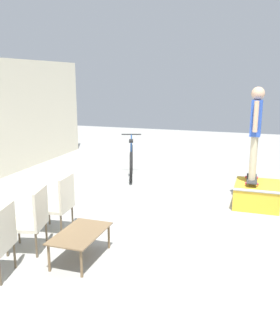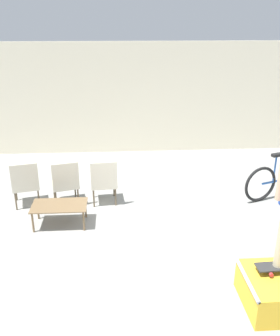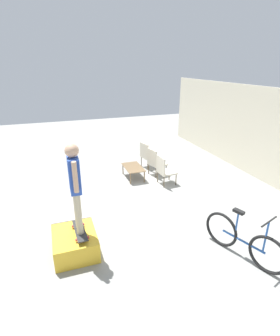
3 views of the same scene
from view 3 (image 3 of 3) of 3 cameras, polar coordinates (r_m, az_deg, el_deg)
name	(u,v)px [view 3 (image 3 of 3)]	position (r m, az deg, el deg)	size (l,w,h in m)	color
ground_plane	(118,203)	(7.51, -4.75, -7.52)	(24.00, 24.00, 0.00)	gray
house_wall_back	(267,136)	(9.35, 25.84, 6.23)	(12.00, 0.06, 3.00)	beige
skate_ramp_box	(75,243)	(5.79, -13.97, -15.50)	(1.06, 0.87, 0.47)	gold
skateboard_on_ramp	(80,230)	(5.58, -12.95, -13.09)	(0.80, 0.28, 0.07)	#2D2D2D
person_skater	(75,182)	(5.05, -13.99, -2.88)	(0.57, 0.25, 1.81)	#C6B793
coffee_table	(133,168)	(8.88, -1.49, -0.01)	(1.00, 0.58, 0.40)	brown
patio_chair_left	(147,154)	(9.75, 1.58, 2.97)	(0.62, 0.62, 0.96)	brown
patio_chair_center	(155,161)	(9.06, 3.33, 1.44)	(0.63, 0.63, 0.96)	brown
patio_chair_right	(164,169)	(8.41, 5.31, -0.30)	(0.56, 0.56, 0.96)	brown
bicycle	(243,240)	(5.77, 21.53, -14.44)	(1.71, 0.71, 1.07)	black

